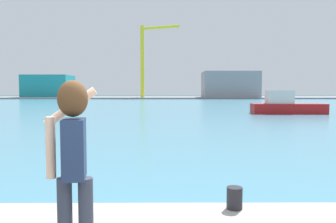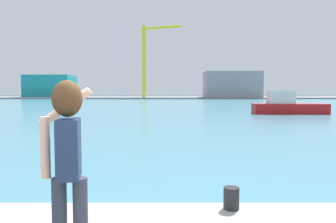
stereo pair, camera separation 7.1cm
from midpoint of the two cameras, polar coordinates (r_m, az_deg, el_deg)
The scene contains 9 objects.
ground_plane at distance 52.76m, azimuth -0.60°, elevation 1.26°, with size 220.00×220.00×0.00m, color #334751.
harbor_water at distance 54.76m, azimuth -0.59°, elevation 1.35°, with size 140.00×100.00×0.02m, color teal.
far_shore_dock at distance 94.74m, azimuth -0.48°, elevation 2.43°, with size 140.00×20.00×0.41m, color gray.
person_photographer at distance 3.24m, azimuth -16.77°, elevation -6.80°, with size 0.53×0.55×1.74m.
harbor_bollard at distance 4.80m, azimuth 11.05°, elevation -14.53°, with size 0.22×0.22×0.31m, color black.
boat_moored at distance 32.76m, azimuth 19.76°, elevation 0.95°, with size 6.83×2.17×2.19m.
warehouse_left at distance 100.02m, azimuth -20.04°, elevation 4.16°, with size 12.65×9.75×6.17m, color teal.
warehouse_right at distance 93.14m, azimuth 10.68°, elevation 4.64°, with size 15.03×9.66×7.04m, color gray.
port_crane at distance 88.04m, azimuth -3.86°, elevation 9.83°, with size 10.32×4.38×18.94m.
Camera 1 is at (0.20, -2.72, 2.18)m, focal length 35.09 mm.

